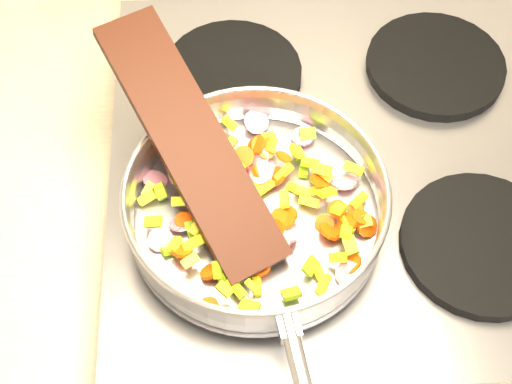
{
  "coord_description": "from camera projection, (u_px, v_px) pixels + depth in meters",
  "views": [
    {
      "loc": [
        -0.84,
        1.14,
        1.68
      ],
      "look_at": [
        -0.82,
        1.57,
        1.01
      ],
      "focal_mm": 50.0,
      "sensor_mm": 36.0,
      "label": 1
    }
  ],
  "objects": [
    {
      "name": "grate_fr",
      "position": [
        481.0,
        244.0,
        0.83
      ],
      "size": [
        0.19,
        0.19,
        0.02
      ],
      "primitive_type": "cylinder",
      "color": "black",
      "rests_on": "cooktop"
    },
    {
      "name": "cooktop",
      "position": [
        345.0,
        165.0,
        0.92
      ],
      "size": [
        0.6,
        0.6,
        0.04
      ],
      "primitive_type": "cube",
      "color": "#939399",
      "rests_on": "counter_top"
    },
    {
      "name": "grate_fl",
      "position": [
        241.0,
        256.0,
        0.82
      ],
      "size": [
        0.19,
        0.19,
        0.02
      ],
      "primitive_type": "cylinder",
      "color": "black",
      "rests_on": "cooktop"
    },
    {
      "name": "wooden_spatula",
      "position": [
        189.0,
        140.0,
        0.81
      ],
      "size": [
        0.22,
        0.33,
        0.11
      ],
      "primitive_type": "cube",
      "rotation": [
        0.0,
        -0.29,
        2.04
      ],
      "color": "black",
      "rests_on": "saute_pan"
    },
    {
      "name": "saute_pan",
      "position": [
        256.0,
        204.0,
        0.81
      ],
      "size": [
        0.35,
        0.51,
        0.06
      ],
      "rotation": [
        0.0,
        0.0,
        0.15
      ],
      "color": "#9E9EA5",
      "rests_on": "grate_fl"
    },
    {
      "name": "grate_bl",
      "position": [
        232.0,
        74.0,
        0.97
      ],
      "size": [
        0.19,
        0.19,
        0.02
      ],
      "primitive_type": "cylinder",
      "color": "black",
      "rests_on": "cooktop"
    },
    {
      "name": "grate_br",
      "position": [
        435.0,
        65.0,
        0.98
      ],
      "size": [
        0.19,
        0.19,
        0.02
      ],
      "primitive_type": "cylinder",
      "color": "black",
      "rests_on": "cooktop"
    },
    {
      "name": "vegetable_heap",
      "position": [
        254.0,
        200.0,
        0.83
      ],
      "size": [
        0.28,
        0.29,
        0.04
      ],
      "color": "#83B015",
      "rests_on": "saute_pan"
    }
  ]
}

